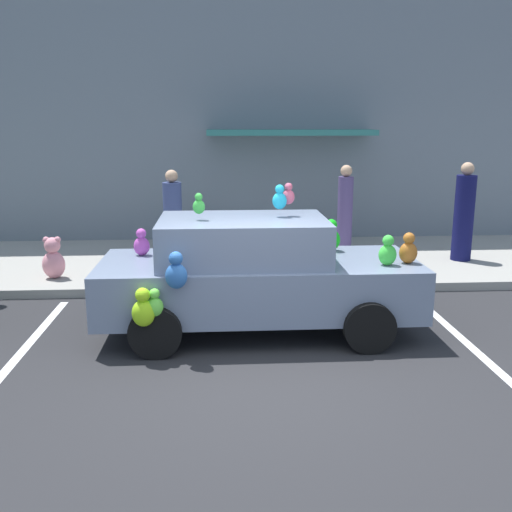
{
  "coord_description": "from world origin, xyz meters",
  "views": [
    {
      "loc": [
        -0.44,
        -5.97,
        2.75
      ],
      "look_at": [
        0.07,
        1.96,
        0.9
      ],
      "focal_mm": 40.2,
      "sensor_mm": 36.0,
      "label": 1
    }
  ],
  "objects_px": {
    "plush_covered_car": "(255,274)",
    "pedestrian_near_shopfront": "(173,216)",
    "pedestrian_by_lamp": "(464,215)",
    "pedestrian_walking_past": "(345,211)",
    "teddy_bear_on_sidewalk": "(53,259)"
  },
  "relations": [
    {
      "from": "plush_covered_car",
      "to": "pedestrian_near_shopfront",
      "type": "bearing_deg",
      "value": 109.1
    },
    {
      "from": "plush_covered_car",
      "to": "teddy_bear_on_sidewalk",
      "type": "xyz_separation_m",
      "value": [
        -3.3,
        2.36,
        -0.31
      ]
    },
    {
      "from": "pedestrian_near_shopfront",
      "to": "pedestrian_by_lamp",
      "type": "relative_size",
      "value": 0.91
    },
    {
      "from": "pedestrian_walking_past",
      "to": "teddy_bear_on_sidewalk",
      "type": "bearing_deg",
      "value": -162.03
    },
    {
      "from": "pedestrian_near_shopfront",
      "to": "pedestrian_walking_past",
      "type": "relative_size",
      "value": 0.96
    },
    {
      "from": "teddy_bear_on_sidewalk",
      "to": "pedestrian_walking_past",
      "type": "distance_m",
      "value": 5.7
    },
    {
      "from": "teddy_bear_on_sidewalk",
      "to": "pedestrian_walking_past",
      "type": "xyz_separation_m",
      "value": [
        5.4,
        1.75,
        0.51
      ]
    },
    {
      "from": "pedestrian_by_lamp",
      "to": "pedestrian_near_shopfront",
      "type": "bearing_deg",
      "value": 172.39
    },
    {
      "from": "pedestrian_near_shopfront",
      "to": "pedestrian_walking_past",
      "type": "height_order",
      "value": "pedestrian_walking_past"
    },
    {
      "from": "plush_covered_car",
      "to": "pedestrian_by_lamp",
      "type": "bearing_deg",
      "value": 37.66
    },
    {
      "from": "pedestrian_near_shopfront",
      "to": "pedestrian_walking_past",
      "type": "distance_m",
      "value": 3.49
    },
    {
      "from": "pedestrian_near_shopfront",
      "to": "pedestrian_by_lamp",
      "type": "height_order",
      "value": "pedestrian_by_lamp"
    },
    {
      "from": "pedestrian_walking_past",
      "to": "plush_covered_car",
      "type": "bearing_deg",
      "value": -117.02
    },
    {
      "from": "plush_covered_car",
      "to": "pedestrian_near_shopfront",
      "type": "distance_m",
      "value": 4.24
    },
    {
      "from": "plush_covered_car",
      "to": "pedestrian_by_lamp",
      "type": "relative_size",
      "value": 2.22
    }
  ]
}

